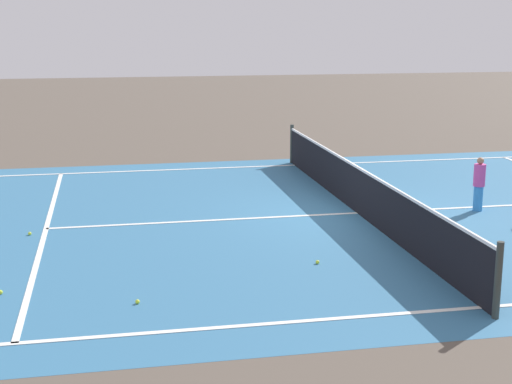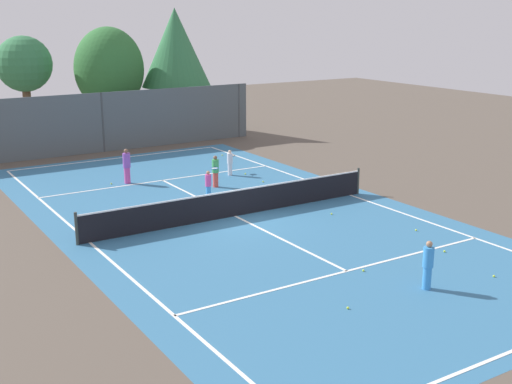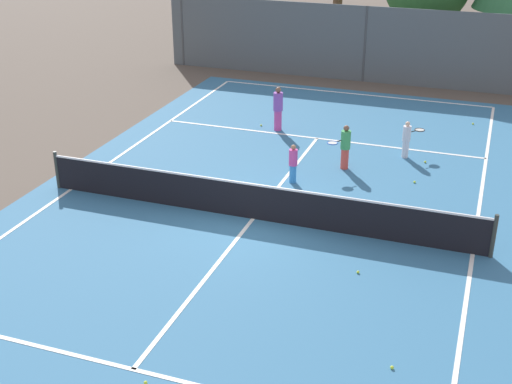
% 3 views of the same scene
% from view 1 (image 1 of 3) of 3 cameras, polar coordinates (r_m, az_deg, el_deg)
% --- Properties ---
extents(ground_plane, '(80.00, 80.00, 0.00)m').
position_cam_1_polar(ground_plane, '(16.23, 7.64, -1.59)').
color(ground_plane, brown).
extents(court_surface, '(13.00, 25.00, 0.01)m').
position_cam_1_polar(court_surface, '(16.23, 7.64, -1.59)').
color(court_surface, teal).
rests_on(court_surface, ground_plane).
extents(tennis_net, '(11.90, 0.10, 1.10)m').
position_cam_1_polar(tennis_net, '(16.11, 7.70, 0.16)').
color(tennis_net, '#333833').
rests_on(tennis_net, ground_plane).
extents(player_1, '(0.25, 0.25, 1.17)m').
position_cam_1_polar(player_1, '(16.85, 16.40, 0.61)').
color(player_1, '#388CD8').
rests_on(player_1, ground_plane).
extents(ball_crate, '(0.37, 0.35, 0.43)m').
position_cam_1_polar(ball_crate, '(18.11, 8.00, 0.51)').
color(ball_crate, red).
rests_on(ball_crate, ground_plane).
extents(tennis_ball_0, '(0.07, 0.07, 0.07)m').
position_cam_1_polar(tennis_ball_0, '(11.21, -8.89, -8.14)').
color(tennis_ball_0, '#CCE533').
rests_on(tennis_ball_0, ground_plane).
extents(tennis_ball_1, '(0.07, 0.07, 0.07)m').
position_cam_1_polar(tennis_ball_1, '(12.84, 4.64, -5.27)').
color(tennis_ball_1, '#CCE533').
rests_on(tennis_ball_1, ground_plane).
extents(tennis_ball_2, '(0.07, 0.07, 0.07)m').
position_cam_1_polar(tennis_ball_2, '(17.75, 8.33, -0.26)').
color(tennis_ball_2, '#CCE533').
rests_on(tennis_ball_2, ground_plane).
extents(tennis_ball_5, '(0.07, 0.07, 0.07)m').
position_cam_1_polar(tennis_ball_5, '(12.06, -18.64, -7.15)').
color(tennis_ball_5, '#CCE533').
rests_on(tennis_ball_5, ground_plane).
extents(tennis_ball_9, '(0.07, 0.07, 0.07)m').
position_cam_1_polar(tennis_ball_9, '(15.09, -16.63, -3.01)').
color(tennis_ball_9, '#CCE533').
rests_on(tennis_ball_9, ground_plane).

